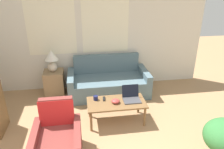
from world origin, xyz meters
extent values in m
cube|color=silver|center=(0.00, 3.63, 1.30)|extent=(5.98, 0.05, 2.60)
cube|color=white|center=(-0.70, 3.60, 1.55)|extent=(1.10, 0.01, 1.30)
cube|color=white|center=(0.55, 3.60, 1.55)|extent=(1.10, 0.01, 1.30)
cube|color=slate|center=(0.54, 3.09, 0.21)|extent=(1.60, 0.90, 0.41)
cube|color=slate|center=(0.54, 3.48, 0.43)|extent=(1.60, 0.12, 0.87)
cube|color=slate|center=(-0.33, 3.09, 0.28)|extent=(0.14, 0.90, 0.56)
cube|color=slate|center=(1.41, 3.09, 0.28)|extent=(0.14, 0.90, 0.56)
cube|color=brown|center=(-0.50, 1.12, 0.21)|extent=(0.51, 0.81, 0.43)
cube|color=brown|center=(-0.50, 1.48, 0.44)|extent=(0.51, 0.10, 0.89)
cube|color=brown|center=(-0.80, 1.12, 0.27)|extent=(0.10, 0.81, 0.55)
cube|color=brown|center=(-0.19, 1.12, 0.27)|extent=(0.10, 0.81, 0.55)
cube|color=red|center=(-0.50, 1.42, 0.55)|extent=(0.53, 0.01, 0.64)
cube|color=#937551|center=(-0.73, 3.30, 0.29)|extent=(0.45, 0.45, 0.58)
ellipsoid|color=beige|center=(-0.73, 3.30, 0.69)|extent=(0.22, 0.22, 0.22)
cylinder|color=tan|center=(-0.73, 3.30, 0.83)|extent=(0.02, 0.02, 0.06)
cone|color=white|center=(-0.73, 3.30, 0.98)|extent=(0.31, 0.31, 0.22)
cube|color=brown|center=(0.54, 1.98, 0.42)|extent=(1.10, 0.55, 0.03)
cylinder|color=brown|center=(0.04, 1.75, 0.20)|extent=(0.04, 0.04, 0.40)
cylinder|color=brown|center=(1.04, 1.75, 0.20)|extent=(0.04, 0.04, 0.40)
cylinder|color=brown|center=(0.04, 2.20, 0.20)|extent=(0.04, 0.04, 0.40)
cylinder|color=brown|center=(1.04, 2.20, 0.20)|extent=(0.04, 0.04, 0.40)
cube|color=#47474C|center=(0.84, 1.97, 0.44)|extent=(0.32, 0.24, 0.02)
cube|color=black|center=(0.84, 2.12, 0.57)|extent=(0.32, 0.07, 0.24)
cylinder|color=#191E4C|center=(0.16, 2.11, 0.47)|extent=(0.09, 0.09, 0.09)
ellipsoid|color=#B23D38|center=(0.52, 1.94, 0.47)|extent=(0.16, 0.16, 0.08)
cube|color=black|center=(0.32, 2.11, 0.44)|extent=(0.06, 0.15, 0.02)
camera|label=1|loc=(-0.07, -1.51, 2.57)|focal=35.00mm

